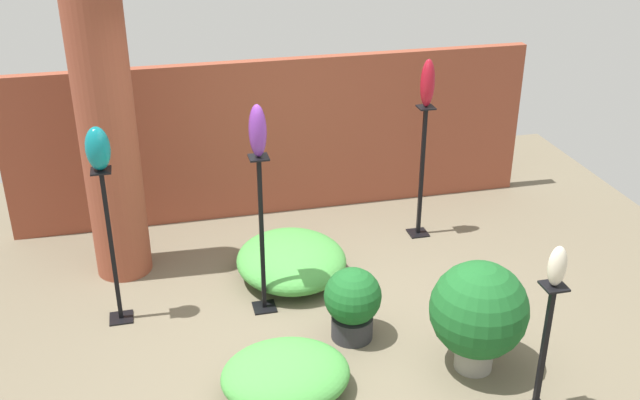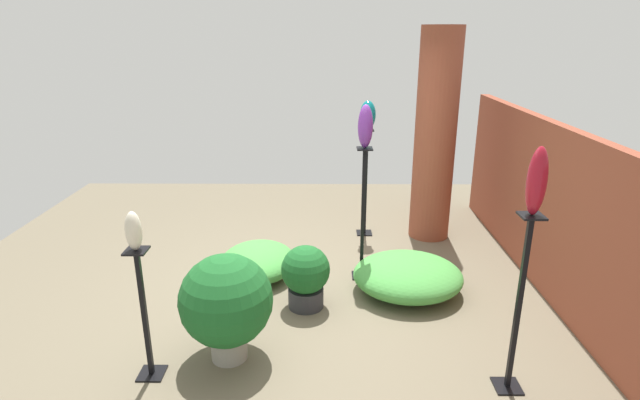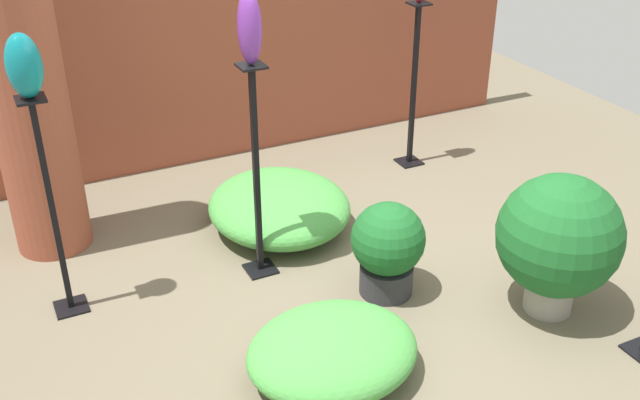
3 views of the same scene
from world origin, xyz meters
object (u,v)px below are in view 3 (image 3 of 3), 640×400
at_px(brick_pillar, 21,66).
at_px(pedestal_violet, 257,182).
at_px(pedestal_teal, 54,219).
at_px(art_vase_violet, 250,28).
at_px(art_vase_teal, 24,66).
at_px(potted_plant_mid_left, 388,246).
at_px(pedestal_ruby, 413,93).
at_px(potted_plant_mid_right, 559,238).

bearing_deg(brick_pillar, pedestal_violet, -39.24).
xyz_separation_m(pedestal_teal, art_vase_violet, (1.24, -0.13, 1.02)).
xyz_separation_m(art_vase_teal, potted_plant_mid_left, (1.88, -0.72, -1.24)).
relative_size(brick_pillar, art_vase_teal, 7.39).
distance_m(pedestal_ruby, art_vase_violet, 2.30).
distance_m(pedestal_violet, art_vase_teal, 1.54).
distance_m(pedestal_violet, pedestal_ruby, 2.06).
relative_size(art_vase_violet, art_vase_teal, 1.23).
bearing_deg(pedestal_violet, pedestal_teal, 174.05).
relative_size(art_vase_teal, potted_plant_mid_left, 0.56).
xyz_separation_m(brick_pillar, art_vase_violet, (1.20, -0.98, 0.35)).
height_order(pedestal_violet, pedestal_ruby, pedestal_violet).
bearing_deg(art_vase_teal, potted_plant_mid_right, -26.18).
bearing_deg(potted_plant_mid_right, pedestal_teal, 153.82).
bearing_deg(pedestal_teal, art_vase_teal, 0.00).
bearing_deg(art_vase_violet, pedestal_ruby, 28.67).
height_order(art_vase_violet, potted_plant_mid_right, art_vase_violet).
bearing_deg(potted_plant_mid_left, brick_pillar, 139.53).
height_order(brick_pillar, pedestal_ruby, brick_pillar).
xyz_separation_m(art_vase_violet, potted_plant_mid_right, (1.46, -1.20, -1.15)).
bearing_deg(potted_plant_mid_right, brick_pillar, 140.70).
distance_m(art_vase_teal, potted_plant_mid_left, 2.36).
xyz_separation_m(pedestal_ruby, art_vase_teal, (-3.04, -0.86, 0.94)).
bearing_deg(brick_pillar, potted_plant_mid_left, -40.47).
distance_m(art_vase_violet, potted_plant_mid_left, 1.59).
height_order(pedestal_violet, art_vase_teal, art_vase_teal).
relative_size(art_vase_teal, potted_plant_mid_right, 0.39).
bearing_deg(pedestal_teal, brick_pillar, 87.29).
height_order(brick_pillar, art_vase_teal, brick_pillar).
relative_size(brick_pillar, art_vase_violet, 6.03).
relative_size(brick_pillar, pedestal_violet, 1.82).
relative_size(art_vase_violet, potted_plant_mid_left, 0.69).
xyz_separation_m(art_vase_teal, potted_plant_mid_right, (2.69, -1.32, -1.07)).
height_order(brick_pillar, pedestal_teal, brick_pillar).
relative_size(pedestal_ruby, potted_plant_mid_right, 1.53).
bearing_deg(art_vase_violet, potted_plant_mid_right, -39.34).
distance_m(pedestal_violet, potted_plant_mid_left, 0.93).
relative_size(pedestal_ruby, art_vase_violet, 3.19).
bearing_deg(pedestal_ruby, art_vase_teal, -164.22).
height_order(pedestal_ruby, potted_plant_mid_right, pedestal_ruby).
bearing_deg(potted_plant_mid_right, pedestal_violet, 140.66).
relative_size(pedestal_ruby, art_vase_teal, 3.92).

